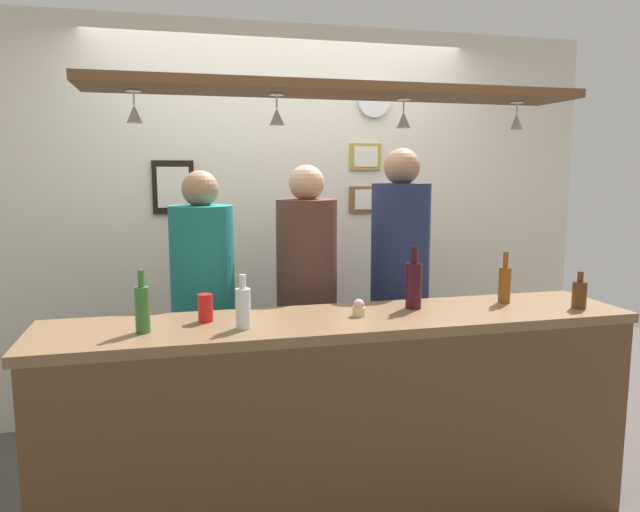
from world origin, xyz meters
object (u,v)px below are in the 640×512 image
picture_frame_upper_small (366,157)px  picture_frame_caricature (173,187)px  bottle_beer_amber_tall (505,283)px  bottle_soda_clear (243,307)px  bottle_wine_dark_red (414,284)px  person_right_navy_shirt (400,270)px  drink_can (206,308)px  picture_frame_lower_pair (370,199)px  cupcake (359,308)px  wall_clock (374,101)px  person_middle_brown_shirt (307,285)px  bottle_beer_brown_stubby (579,294)px  bottle_beer_green_import (142,308)px  person_left_teal_shirt (203,293)px

picture_frame_upper_small → picture_frame_caricature: (-1.29, 0.00, -0.20)m
picture_frame_upper_small → bottle_beer_amber_tall: bearing=-77.3°
bottle_soda_clear → bottle_wine_dark_red: (0.84, 0.17, 0.03)m
person_right_navy_shirt → drink_can: (-1.15, -0.60, -0.03)m
bottle_wine_dark_red → picture_frame_upper_small: 1.48m
bottle_soda_clear → picture_frame_lower_pair: (1.07, 1.49, 0.37)m
cupcake → picture_frame_upper_small: size_ratio=0.35×
picture_frame_upper_small → wall_clock: size_ratio=1.00×
person_middle_brown_shirt → drink_can: size_ratio=13.76×
person_middle_brown_shirt → bottle_soda_clear: 0.89m
person_right_navy_shirt → wall_clock: bearing=83.7°
drink_can → picture_frame_upper_small: (1.18, 1.33, 0.69)m
person_right_navy_shirt → bottle_beer_brown_stubby: bearing=-52.2°
bottle_beer_green_import → bottle_beer_brown_stubby: size_ratio=1.44×
person_right_navy_shirt → bottle_beer_green_import: (-1.41, -0.72, 0.02)m
bottle_beer_green_import → drink_can: 0.29m
person_left_teal_shirt → cupcake: bearing=-45.3°
bottle_beer_amber_tall → cupcake: (-0.79, -0.08, -0.06)m
person_left_teal_shirt → bottle_soda_clear: bearing=-80.6°
picture_frame_lower_pair → wall_clock: (0.01, -0.01, 0.67)m
picture_frame_upper_small → bottle_beer_green_import: bearing=-134.7°
person_right_navy_shirt → bottle_beer_brown_stubby: 0.99m
bottle_wine_dark_red → wall_clock: 1.68m
bottle_soda_clear → picture_frame_upper_small: bearing=55.3°
drink_can → picture_frame_lower_pair: bearing=47.6°
person_middle_brown_shirt → person_right_navy_shirt: 0.56m
bottle_beer_brown_stubby → bottle_wine_dark_red: 0.80m
cupcake → bottle_soda_clear: bearing=-170.5°
bottle_beer_green_import → picture_frame_upper_small: picture_frame_upper_small is taller
picture_frame_upper_small → bottle_wine_dark_red: bearing=-98.3°
picture_frame_lower_pair → picture_frame_upper_small: 0.30m
picture_frame_upper_small → picture_frame_caricature: picture_frame_upper_small is taller
bottle_beer_amber_tall → picture_frame_lower_pair: bearing=101.1°
bottle_soda_clear → picture_frame_caricature: bearing=99.8°
person_middle_brown_shirt → bottle_soda_clear: (-0.45, -0.76, 0.07)m
bottle_beer_brown_stubby → bottle_soda_clear: size_ratio=0.78×
drink_can → cupcake: (0.68, -0.07, -0.03)m
bottle_beer_green_import → picture_frame_caricature: (0.15, 1.45, 0.45)m
person_middle_brown_shirt → bottle_beer_amber_tall: (0.88, -0.59, 0.08)m
bottle_beer_brown_stubby → bottle_beer_amber_tall: (-0.28, 0.20, 0.03)m
bottle_beer_amber_tall → drink_can: bearing=-179.5°
picture_frame_caricature → wall_clock: bearing=-0.3°
bottle_wine_dark_red → person_right_navy_shirt: bearing=74.3°
bottle_beer_amber_tall → wall_clock: 1.69m
person_middle_brown_shirt → bottle_beer_brown_stubby: (1.17, -0.79, 0.05)m
bottle_beer_brown_stubby → bottle_wine_dark_red: bearing=165.9°
bottle_beer_amber_tall → wall_clock: wall_clock is taller
bottle_wine_dark_red → cupcake: (-0.30, -0.08, -0.08)m
bottle_beer_brown_stubby → bottle_soda_clear: bearing=179.1°
cupcake → person_middle_brown_shirt: bearing=97.6°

